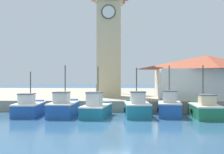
# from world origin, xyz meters

# --- Properties ---
(ground_plane) EXTENTS (300.00, 300.00, 0.00)m
(ground_plane) POSITION_xyz_m (0.00, 0.00, 0.00)
(ground_plane) COLOR #2D567A
(quay_wharf) EXTENTS (120.00, 40.00, 1.10)m
(quay_wharf) POSITION_xyz_m (0.00, 27.59, 0.55)
(quay_wharf) COLOR #9E937F
(quay_wharf) RESTS_ON ground
(fishing_boat_far_left) EXTENTS (2.39, 4.68, 3.98)m
(fishing_boat_far_left) POSITION_xyz_m (-7.82, 4.22, 0.72)
(fishing_boat_far_left) COLOR #2356A8
(fishing_boat_far_left) RESTS_ON ground
(fishing_boat_left_outer) EXTENTS (2.22, 5.02, 4.55)m
(fishing_boat_left_outer) POSITION_xyz_m (-4.64, 4.01, 0.78)
(fishing_boat_left_outer) COLOR #2356A8
(fishing_boat_left_outer) RESTS_ON ground
(fishing_boat_left_inner) EXTENTS (2.52, 5.16, 4.41)m
(fishing_boat_left_inner) POSITION_xyz_m (-1.71, 3.67, 0.73)
(fishing_boat_left_inner) COLOR #196B7F
(fishing_boat_left_inner) RESTS_ON ground
(fishing_boat_mid_left) EXTENTS (2.30, 4.50, 4.29)m
(fishing_boat_mid_left) POSITION_xyz_m (1.84, 3.95, 0.79)
(fishing_boat_mid_left) COLOR #196B7F
(fishing_boat_mid_left) RESTS_ON ground
(fishing_boat_center) EXTENTS (2.42, 4.89, 4.53)m
(fishing_boat_center) POSITION_xyz_m (4.73, 4.66, 0.81)
(fishing_boat_center) COLOR #2356A8
(fishing_boat_center) RESTS_ON ground
(fishing_boat_mid_right) EXTENTS (2.25, 5.19, 4.53)m
(fishing_boat_mid_right) POSITION_xyz_m (7.60, 3.69, 0.71)
(fishing_boat_mid_right) COLOR #237A4C
(fishing_boat_mid_right) RESTS_ON ground
(clock_tower) EXTENTS (3.39, 3.39, 15.94)m
(clock_tower) POSITION_xyz_m (-1.22, 15.35, 8.68)
(clock_tower) COLOR beige
(clock_tower) RESTS_ON quay_wharf
(warehouse_right) EXTENTS (11.10, 7.19, 4.77)m
(warehouse_right) POSITION_xyz_m (9.70, 11.32, 3.54)
(warehouse_right) COLOR silver
(warehouse_right) RESTS_ON quay_wharf
(port_crane_near) EXTENTS (4.66, 8.13, 19.82)m
(port_crane_near) POSITION_xyz_m (-2.75, 26.74, 8.45)
(port_crane_near) COLOR navy
(port_crane_near) RESTS_ON quay_wharf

